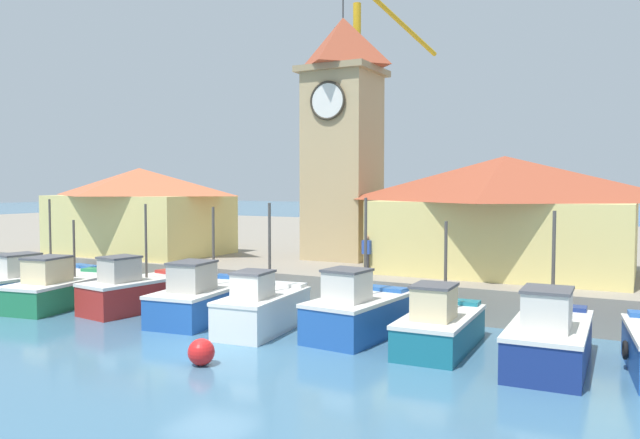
# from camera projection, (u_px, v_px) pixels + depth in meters

# --- Properties ---
(ground_plane) EXTENTS (300.00, 300.00, 0.00)m
(ground_plane) POSITION_uv_depth(u_px,v_px,m) (211.00, 348.00, 19.07)
(ground_plane) COLOR teal
(quay_wharf) EXTENTS (120.00, 40.00, 1.33)m
(quay_wharf) POSITION_uv_depth(u_px,v_px,m) (453.00, 248.00, 42.75)
(quay_wharf) COLOR gray
(quay_wharf) RESTS_ON ground
(fishing_boat_far_left) EXTENTS (2.71, 5.48, 4.36)m
(fishing_boat_far_left) POSITION_uv_depth(u_px,v_px,m) (36.00, 281.00, 27.93)
(fishing_boat_far_left) COLOR #2356A8
(fishing_boat_far_left) RESTS_ON ground
(fishing_boat_left_outer) EXTENTS (2.88, 5.49, 3.53)m
(fishing_boat_left_outer) POSITION_uv_depth(u_px,v_px,m) (63.00, 289.00, 25.74)
(fishing_boat_left_outer) COLOR #237A4C
(fishing_boat_left_outer) RESTS_ON ground
(fishing_boat_left_inner) EXTENTS (2.51, 4.54, 4.24)m
(fishing_boat_left_inner) POSITION_uv_depth(u_px,v_px,m) (135.00, 291.00, 24.77)
(fishing_boat_left_inner) COLOR #AD2823
(fishing_boat_left_inner) RESTS_ON ground
(fishing_boat_mid_left) EXTENTS (2.66, 5.25, 4.17)m
(fishing_boat_mid_left) POSITION_uv_depth(u_px,v_px,m) (204.00, 299.00, 23.23)
(fishing_boat_mid_left) COLOR #2356A8
(fishing_boat_mid_left) RESTS_ON ground
(fishing_boat_center) EXTENTS (2.20, 4.35, 4.38)m
(fishing_boat_center) POSITION_uv_depth(u_px,v_px,m) (262.00, 308.00, 21.33)
(fishing_boat_center) COLOR silver
(fishing_boat_center) RESTS_ON ground
(fishing_boat_mid_right) EXTENTS (2.48, 4.26, 4.58)m
(fishing_boat_mid_right) POSITION_uv_depth(u_px,v_px,m) (357.00, 312.00, 20.45)
(fishing_boat_mid_right) COLOR #2356A8
(fishing_boat_mid_right) RESTS_ON ground
(fishing_boat_right_inner) EXTENTS (2.09, 4.46, 3.87)m
(fishing_boat_right_inner) POSITION_uv_depth(u_px,v_px,m) (440.00, 326.00, 18.98)
(fishing_boat_right_inner) COLOR #196B7F
(fishing_boat_right_inner) RESTS_ON ground
(fishing_boat_right_outer) EXTENTS (2.19, 4.86, 4.27)m
(fishing_boat_right_outer) POSITION_uv_depth(u_px,v_px,m) (549.00, 338.00, 17.17)
(fishing_boat_right_outer) COLOR navy
(fishing_boat_right_outer) RESTS_ON ground
(clock_tower) EXTENTS (3.65, 3.65, 13.49)m
(clock_tower) POSITION_uv_depth(u_px,v_px,m) (343.00, 132.00, 30.87)
(clock_tower) COLOR tan
(clock_tower) RESTS_ON quay_wharf
(warehouse_left) EXTENTS (9.20, 6.05, 4.58)m
(warehouse_left) POSITION_uv_depth(u_px,v_px,m) (140.00, 210.00, 33.44)
(warehouse_left) COLOR #E5D17A
(warehouse_left) RESTS_ON quay_wharf
(warehouse_right) EXTENTS (10.41, 6.97, 4.89)m
(warehouse_right) POSITION_uv_depth(u_px,v_px,m) (504.00, 213.00, 26.23)
(warehouse_right) COLOR #E5D17A
(warehouse_right) RESTS_ON quay_wharf
(port_crane_near) EXTENTS (4.20, 10.30, 18.02)m
(port_crane_near) POSITION_uv_depth(u_px,v_px,m) (360.00, 143.00, 44.49)
(port_crane_near) COLOR #976E11
(port_crane_near) RESTS_ON quay_wharf
(mooring_buoy) EXTENTS (0.75, 0.75, 0.75)m
(mooring_buoy) POSITION_uv_depth(u_px,v_px,m) (201.00, 352.00, 17.26)
(mooring_buoy) COLOR red
(mooring_buoy) RESTS_ON ground
(dock_worker_near_tower) EXTENTS (0.34, 0.22, 1.62)m
(dock_worker_near_tower) POSITION_uv_depth(u_px,v_px,m) (366.00, 254.00, 25.55)
(dock_worker_near_tower) COLOR #33333D
(dock_worker_near_tower) RESTS_ON quay_wharf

